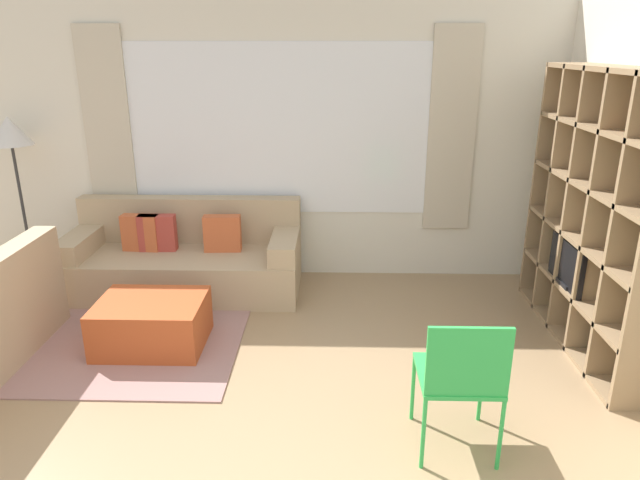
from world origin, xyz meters
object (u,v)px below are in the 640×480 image
object	(u,v)px
couch_main	(185,259)
shelving_unit	(601,215)
floor_lamp	(11,139)
folding_chair	(461,374)
ottoman	(152,324)

from	to	relation	value
couch_main	shelving_unit	bearing A→B (deg)	-15.07
floor_lamp	folding_chair	size ratio (longest dim) A/B	1.86
floor_lamp	shelving_unit	bearing A→B (deg)	-12.16
ottoman	folding_chair	size ratio (longest dim) A/B	0.93
shelving_unit	folding_chair	xyz separation A→B (m)	(-1.27, -1.37, -0.51)
ottoman	couch_main	bearing A→B (deg)	90.55
ottoman	folding_chair	bearing A→B (deg)	-29.24
couch_main	floor_lamp	size ratio (longest dim) A/B	1.33
shelving_unit	folding_chair	distance (m)	1.93
shelving_unit	couch_main	xyz separation A→B (m)	(-3.37, 0.91, -0.73)
shelving_unit	couch_main	size ratio (longest dim) A/B	0.97
ottoman	floor_lamp	xyz separation A→B (m)	(-1.57, 1.26, 1.21)
shelving_unit	ottoman	size ratio (longest dim) A/B	2.60
ottoman	floor_lamp	bearing A→B (deg)	141.37
couch_main	folding_chair	bearing A→B (deg)	-47.22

